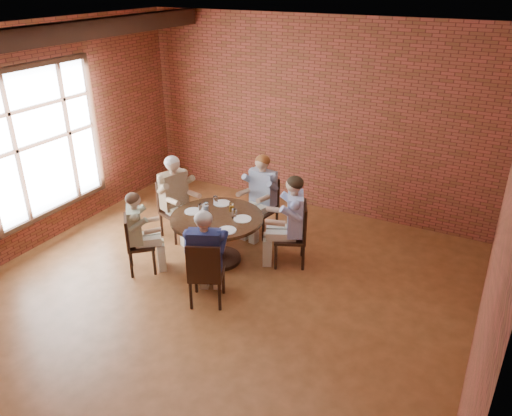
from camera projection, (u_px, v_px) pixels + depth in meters
The scene contains 29 objects.
floor at pixel (207, 302), 6.71m from camera, with size 7.00×7.00×0.00m, color #9F5C31.
ceiling at pixel (193, 37), 5.23m from camera, with size 7.00×7.00×0.00m, color white.
wall_back at pixel (312, 117), 8.76m from camera, with size 7.00×7.00×0.00m, color brown.
wall_left at pixel (17, 145), 7.35m from camera, with size 7.00×7.00×0.00m, color brown.
wall_right at pixel (496, 251), 4.60m from camera, with size 7.00×7.00×0.00m, color brown.
ceiling_beam at pixel (34, 36), 6.33m from camera, with size 0.22×6.90×0.26m, color black.
window at pixel (43, 142), 7.66m from camera, with size 0.10×2.16×2.36m.
dining_table at pixel (217, 230), 7.44m from camera, with size 1.38×1.38×0.75m.
chair_a at pixel (296, 232), 7.38m from camera, with size 0.61×0.61×0.98m.
diner_a at pixel (290, 221), 7.31m from camera, with size 0.57×0.70×1.41m, color #4356AF, non-canonical shape.
chair_b at pixel (264, 203), 8.30m from camera, with size 0.51×0.51×0.96m.
diner_b at pixel (261, 196), 8.16m from camera, with size 0.56×0.68×1.38m, color #848FA8, non-canonical shape.
chair_c at pixel (174, 206), 8.20m from camera, with size 0.58×0.58×0.97m.
diner_c at pixel (176, 198), 8.06m from camera, with size 0.57×0.70×1.40m, color brown, non-canonical shape.
chair_d at pixel (135, 242), 7.19m from camera, with size 0.55×0.55×0.89m.
diner_d at pixel (140, 233), 7.15m from camera, with size 0.48×0.59×1.25m, color #B8AB91, non-canonical shape.
chair_e at pixel (205, 272), 6.43m from camera, with size 0.58×0.58×0.95m.
diner_e at pixel (206, 257), 6.44m from camera, with size 0.54×0.67×1.36m, color #1C2350, non-canonical shape.
plate_a at pixel (242, 219), 7.26m from camera, with size 0.26×0.26×0.01m, color white.
plate_b at pixel (222, 203), 7.74m from camera, with size 0.26×0.26×0.01m, color white.
plate_c at pixel (193, 211), 7.49m from camera, with size 0.26×0.26×0.01m, color white.
plate_d at pixel (227, 230), 6.94m from camera, with size 0.26×0.26×0.01m, color white.
glass_a at pixel (234, 213), 7.28m from camera, with size 0.07×0.07×0.14m, color white.
glass_b at pixel (232, 207), 7.48m from camera, with size 0.07×0.07×0.14m, color white.
glass_c at pixel (216, 201), 7.69m from camera, with size 0.07×0.07×0.14m, color white.
glass_d at pixel (206, 207), 7.48m from camera, with size 0.07×0.07×0.14m, color white.
glass_e at pixel (201, 208), 7.43m from camera, with size 0.07×0.07×0.14m, color white.
glass_f at pixel (199, 221), 7.07m from camera, with size 0.07×0.07×0.14m, color white.
smartphone at pixel (227, 230), 6.96m from camera, with size 0.07×0.15×0.01m, color black.
Camera 1 is at (3.16, -4.55, 4.04)m, focal length 35.00 mm.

